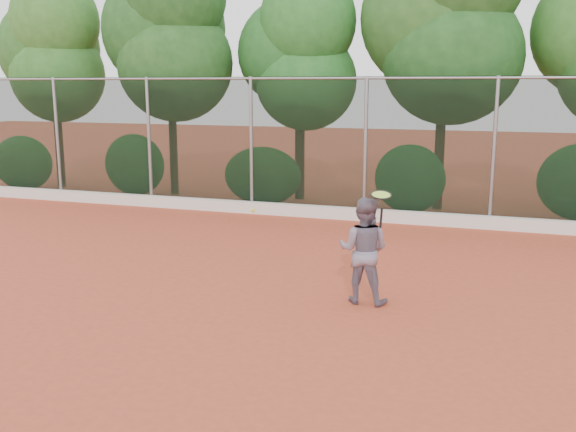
% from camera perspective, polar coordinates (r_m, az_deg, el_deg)
% --- Properties ---
extents(ground, '(80.00, 80.00, 0.00)m').
position_cam_1_polar(ground, '(9.64, -1.90, -8.45)').
color(ground, '#B5452A').
rests_on(ground, ground).
extents(concrete_curb, '(24.00, 0.20, 0.30)m').
position_cam_1_polar(concrete_curb, '(15.94, 6.62, 0.13)').
color(concrete_curb, silver).
rests_on(concrete_curb, ground).
extents(tennis_player, '(0.83, 0.66, 1.64)m').
position_cam_1_polar(tennis_player, '(9.86, 6.74, -3.06)').
color(tennis_player, slate).
rests_on(tennis_player, ground).
extents(chainlink_fence, '(24.09, 0.09, 3.50)m').
position_cam_1_polar(chainlink_fence, '(15.87, 6.90, 6.31)').
color(chainlink_fence, black).
rests_on(chainlink_fence, ground).
extents(foliage_backdrop, '(23.70, 3.63, 7.55)m').
position_cam_1_polar(foliage_backdrop, '(17.88, 6.65, 15.07)').
color(foliage_backdrop, '#402718').
rests_on(foliage_backdrop, ground).
extents(tennis_racket, '(0.41, 0.41, 0.57)m').
position_cam_1_polar(tennis_racket, '(9.45, 8.28, 1.64)').
color(tennis_racket, black).
rests_on(tennis_racket, ground).
extents(tennis_ball_in_flight, '(0.06, 0.06, 0.06)m').
position_cam_1_polar(tennis_ball_in_flight, '(9.77, -3.11, 0.51)').
color(tennis_ball_in_flight, yellow).
rests_on(tennis_ball_in_flight, ground).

